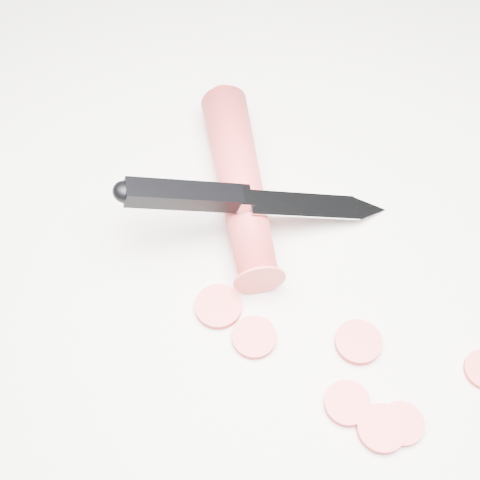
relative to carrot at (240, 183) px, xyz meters
name	(u,v)px	position (x,y,z in m)	size (l,w,h in m)	color
ground	(296,305)	(0.00, -0.11, -0.02)	(2.40, 2.40, 0.00)	white
carrot	(240,183)	(0.00, 0.00, 0.00)	(0.04, 0.04, 0.19)	red
carrot_slice_0	(254,337)	(-0.04, -0.13, -0.02)	(0.03, 0.03, 0.01)	#F34F49
carrot_slice_1	(401,424)	(0.03, -0.23, -0.02)	(0.03, 0.03, 0.01)	#F34F49
carrot_slice_2	(358,342)	(0.03, -0.16, -0.02)	(0.04, 0.04, 0.01)	#F34F49
carrot_slice_3	(382,429)	(0.02, -0.22, -0.02)	(0.03, 0.03, 0.01)	#F34F49
carrot_slice_5	(218,307)	(-0.05, -0.09, -0.02)	(0.04, 0.04, 0.01)	#F34F49
carrot_slice_6	(347,403)	(0.00, -0.20, -0.02)	(0.03, 0.03, 0.01)	#F34F49
kitchen_knife	(259,198)	(0.00, -0.03, 0.02)	(0.22, 0.07, 0.08)	#B5B7BC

